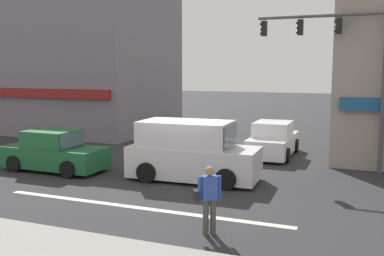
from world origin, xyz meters
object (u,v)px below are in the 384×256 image
(sedan_waiting_far, at_px, (273,141))
(van_approaching_near, at_px, (191,152))
(pedestrian_foreground_with_bag, at_px, (209,196))
(utility_pole_near_left, at_px, (81,57))
(sedan_parked_curbside, at_px, (54,152))
(traffic_light_mast, at_px, (348,59))

(sedan_waiting_far, distance_m, van_approaching_near, 5.75)
(sedan_waiting_far, distance_m, pedestrian_foreground_with_bag, 10.26)
(van_approaching_near, bearing_deg, utility_pole_near_left, 146.25)
(sedan_parked_curbside, height_order, pedestrian_foreground_with_bag, pedestrian_foreground_with_bag)
(sedan_waiting_far, height_order, van_approaching_near, van_approaching_near)
(sedan_waiting_far, relative_size, van_approaching_near, 0.88)
(utility_pole_near_left, xyz_separation_m, pedestrian_foreground_with_bag, (11.21, -10.68, -3.64))
(traffic_light_mast, bearing_deg, van_approaching_near, -144.41)
(utility_pole_near_left, distance_m, sedan_parked_curbside, 8.25)
(traffic_light_mast, xyz_separation_m, pedestrian_foreground_with_bag, (-2.58, -8.33, -3.35))
(utility_pole_near_left, xyz_separation_m, sedan_waiting_far, (10.62, -0.44, -3.88))
(van_approaching_near, bearing_deg, pedestrian_foreground_with_bag, -63.57)
(traffic_light_mast, distance_m, sedan_parked_curbside, 11.83)
(sedan_waiting_far, xyz_separation_m, van_approaching_near, (-1.80, -5.46, 0.29))
(sedan_waiting_far, bearing_deg, sedan_parked_curbside, -140.48)
(traffic_light_mast, bearing_deg, sedan_parked_curbside, -158.48)
(sedan_waiting_far, bearing_deg, pedestrian_foreground_with_bag, -86.74)
(sedan_parked_curbside, bearing_deg, traffic_light_mast, 21.52)
(traffic_light_mast, xyz_separation_m, sedan_parked_curbside, (-10.48, -4.14, -3.59))
(sedan_parked_curbside, relative_size, pedestrian_foreground_with_bag, 2.47)
(sedan_parked_curbside, distance_m, pedestrian_foreground_with_bag, 8.96)
(utility_pole_near_left, bearing_deg, sedan_waiting_far, -2.38)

